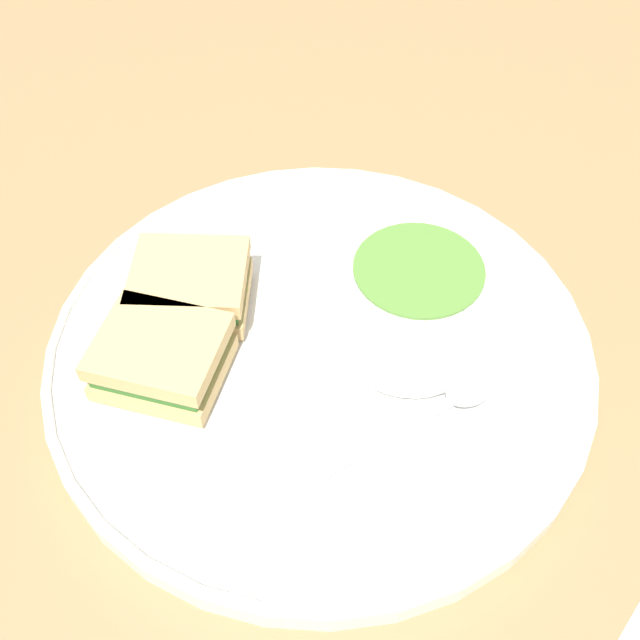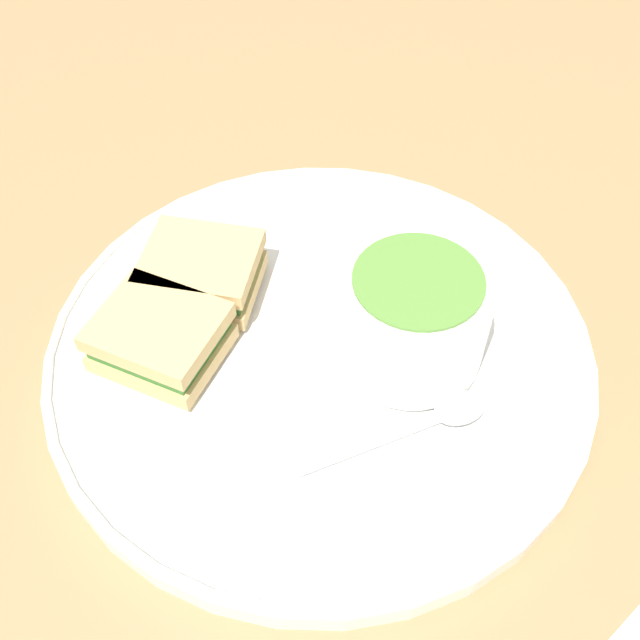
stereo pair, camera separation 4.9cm
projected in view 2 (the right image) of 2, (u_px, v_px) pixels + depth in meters
The scene contains 6 objects.
ground_plane at pixel (320, 358), 0.52m from camera, with size 2.40×2.40×0.00m, color #9E754C.
plate at pixel (320, 348), 0.51m from camera, with size 0.37×0.37×0.02m.
soup_bowl at pixel (413, 317), 0.47m from camera, with size 0.10×0.10×0.07m.
spoon at pixel (444, 414), 0.46m from camera, with size 0.03×0.13×0.01m.
sandwich_half_near at pixel (202, 271), 0.52m from camera, with size 0.09×0.10×0.03m.
sandwich_half_far at pixel (160, 337), 0.49m from camera, with size 0.10×0.10×0.03m.
Camera 2 is at (0.30, -0.08, 0.42)m, focal length 42.00 mm.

